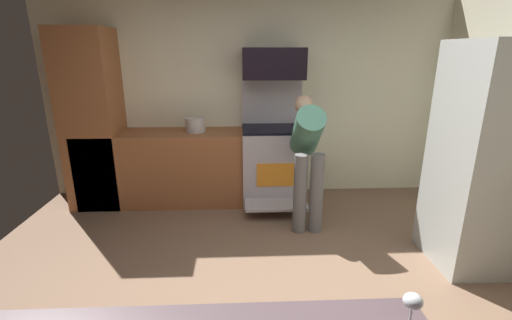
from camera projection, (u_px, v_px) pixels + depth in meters
The scene contains 10 objects.
ground_plane at pixel (262, 303), 2.70m from camera, with size 5.20×4.80×0.02m, color #7D604A.
wall_back at pixel (251, 95), 4.55m from camera, with size 5.20×0.12×2.60m, color beige.
lower_cabinet_run at pixel (181, 167), 4.41m from camera, with size 2.40×0.60×0.90m, color #955833.
cabinet_column at pixel (93, 121), 4.19m from camera, with size 0.60×0.60×2.10m, color #955833.
oven_range at pixel (273, 162), 4.43m from camera, with size 0.76×0.97×1.52m.
microwave at pixel (274, 64), 4.17m from camera, with size 0.74×0.38×0.36m, color black.
refrigerator at pixel (498, 159), 2.98m from camera, with size 0.90×0.74×1.93m.
person_cook at pixel (307, 152), 3.68m from camera, with size 0.31×0.66×1.38m.
wine_glass_far at pixel (413, 304), 1.22m from camera, with size 0.07×0.07×0.14m.
stock_pot at pixel (196, 125), 4.27m from camera, with size 0.24×0.24×0.17m, color beige.
Camera 1 is at (-0.15, -2.25, 1.84)m, focal length 24.73 mm.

